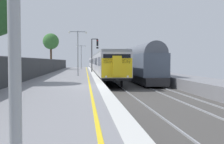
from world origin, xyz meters
TOP-DOWN VIEW (x-y plane):
  - ground at (2.64, 0.00)m, footprint 17.40×110.00m
  - commuter_train_at_platform at (2.10, 37.32)m, footprint 2.83×63.84m
  - freight_train_adjacent_track at (6.10, 37.72)m, footprint 2.60×61.79m
  - signal_gantry at (0.62, 22.39)m, footprint 1.10×0.24m
  - platform_lamp_mid at (-1.43, 11.82)m, footprint 2.00×0.20m
  - platform_lamp_far at (-1.43, 37.50)m, footprint 2.00×0.20m
  - platform_back_fence at (-5.45, 0.00)m, footprint 0.07×99.00m
  - background_tree_centre at (-7.33, 36.44)m, footprint 3.18×3.18m

SIDE VIEW (x-z plane):
  - ground at x=2.64m, z-range -1.21..0.00m
  - platform_back_fence at x=-5.45m, z-range 0.04..1.94m
  - commuter_train_at_platform at x=2.10m, z-range -0.64..3.17m
  - freight_train_adjacent_track at x=6.10m, z-range -0.79..3.70m
  - platform_lamp_far at x=-1.43m, z-range 0.49..5.35m
  - platform_lamp_mid at x=-1.43m, z-range 0.49..5.38m
  - signal_gantry at x=0.62m, z-range 0.62..5.59m
  - background_tree_centre at x=-7.33m, z-range 1.85..9.00m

